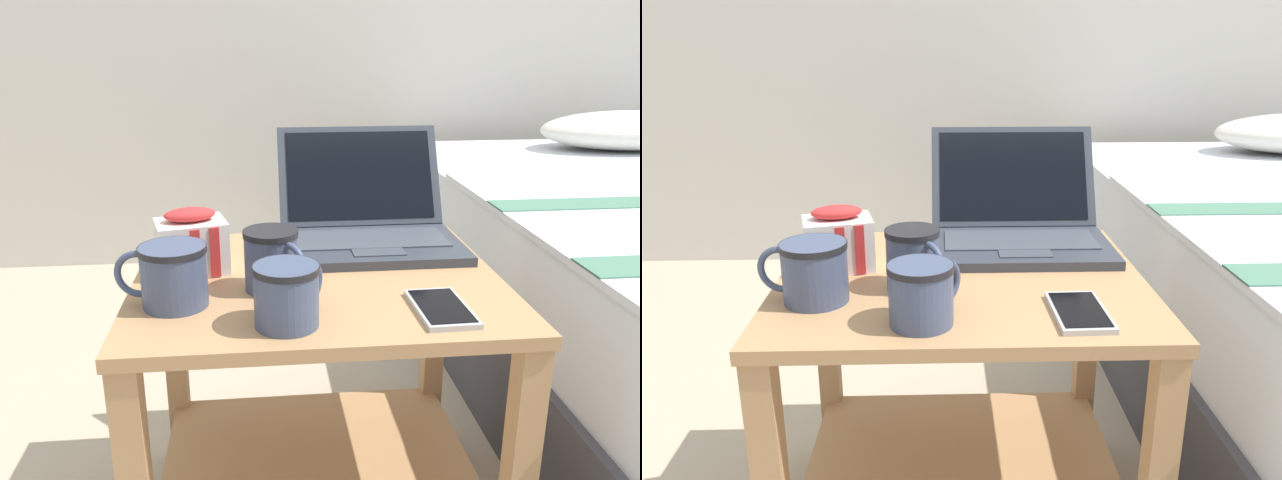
% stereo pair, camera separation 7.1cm
% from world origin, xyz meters
% --- Properties ---
extents(bedside_table, '(0.64, 0.54, 0.53)m').
position_xyz_m(bedside_table, '(0.00, 0.00, 0.34)').
color(bedside_table, tan).
rests_on(bedside_table, ground_plane).
extents(laptop, '(0.35, 0.34, 0.21)m').
position_xyz_m(laptop, '(0.12, 0.18, 0.58)').
color(laptop, '#333842').
rests_on(laptop, bedside_table).
extents(mug_front_left, '(0.15, 0.10, 0.10)m').
position_xyz_m(mug_front_left, '(-0.24, -0.10, 0.59)').
color(mug_front_left, '#3F4C6B').
rests_on(mug_front_left, bedside_table).
extents(mug_front_right, '(0.11, 0.12, 0.09)m').
position_xyz_m(mug_front_right, '(-0.06, -0.19, 0.58)').
color(mug_front_right, '#3F4C6B').
rests_on(mug_front_right, bedside_table).
extents(mug_mid_center, '(0.10, 0.12, 0.10)m').
position_xyz_m(mug_mid_center, '(-0.08, -0.05, 0.59)').
color(mug_mid_center, '#3F4C6B').
rests_on(mug_mid_center, bedside_table).
extents(snack_bag, '(0.14, 0.12, 0.12)m').
position_xyz_m(snack_bag, '(-0.22, 0.05, 0.58)').
color(snack_bag, white).
rests_on(snack_bag, bedside_table).
extents(cell_phone, '(0.08, 0.14, 0.01)m').
position_xyz_m(cell_phone, '(0.17, -0.17, 0.54)').
color(cell_phone, '#B7BABC').
rests_on(cell_phone, bedside_table).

